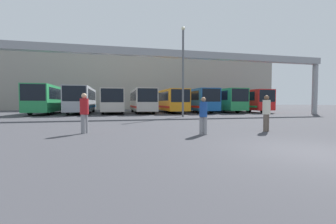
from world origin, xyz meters
TOP-DOWN VIEW (x-y plane):
  - ground_plane at (0.00, 0.00)m, footprint 200.00×200.00m
  - building_backdrop at (0.00, 44.25)m, footprint 56.94×12.00m
  - overhead_gantry at (0.00, 17.09)m, footprint 36.31×0.80m
  - bus_slot_0 at (-13.24, 24.92)m, footprint 2.51×10.76m
  - bus_slot_1 at (-9.45, 25.09)m, footprint 2.54×11.09m
  - bus_slot_2 at (-5.67, 25.21)m, footprint 2.57×11.34m
  - bus_slot_3 at (-1.89, 24.82)m, footprint 2.44×10.56m
  - bus_slot_4 at (1.89, 25.56)m, footprint 2.50×12.04m
  - bus_slot_5 at (5.67, 25.07)m, footprint 2.56×11.06m
  - bus_slot_6 at (9.45, 25.14)m, footprint 2.53×11.19m
  - bus_slot_7 at (13.24, 24.97)m, footprint 2.51×10.86m
  - pedestrian_mid_left at (-1.71, 4.10)m, footprint 0.34×0.34m
  - pedestrian_near_center at (-6.77, 5.68)m, footprint 0.38×0.38m
  - pedestrian_far_center at (1.64, 4.38)m, footprint 0.36×0.36m
  - lamp_post at (0.93, 15.59)m, footprint 0.36×0.36m

SIDE VIEW (x-z plane):
  - ground_plane at x=0.00m, z-range 0.00..0.00m
  - pedestrian_mid_left at x=-1.71m, z-range 0.05..1.67m
  - pedestrian_far_center at x=1.64m, z-range 0.05..1.79m
  - pedestrian_near_center at x=-6.77m, z-range 0.06..1.86m
  - bus_slot_2 at x=-5.67m, z-range 0.23..3.19m
  - bus_slot_4 at x=1.89m, z-range 0.23..3.22m
  - bus_slot_3 at x=-1.89m, z-range 0.23..3.26m
  - bus_slot_7 at x=13.24m, z-range 0.24..3.30m
  - bus_slot_5 at x=5.67m, z-range 0.24..3.35m
  - bus_slot_6 at x=9.45m, z-range 0.24..3.40m
  - bus_slot_1 at x=-9.45m, z-range 0.24..3.43m
  - bus_slot_0 at x=-13.24m, z-range 0.25..3.54m
  - lamp_post at x=0.93m, z-range 0.36..8.90m
  - overhead_gantry at x=0.00m, z-range 2.38..8.99m
  - building_backdrop at x=0.00m, z-range 0.00..11.39m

